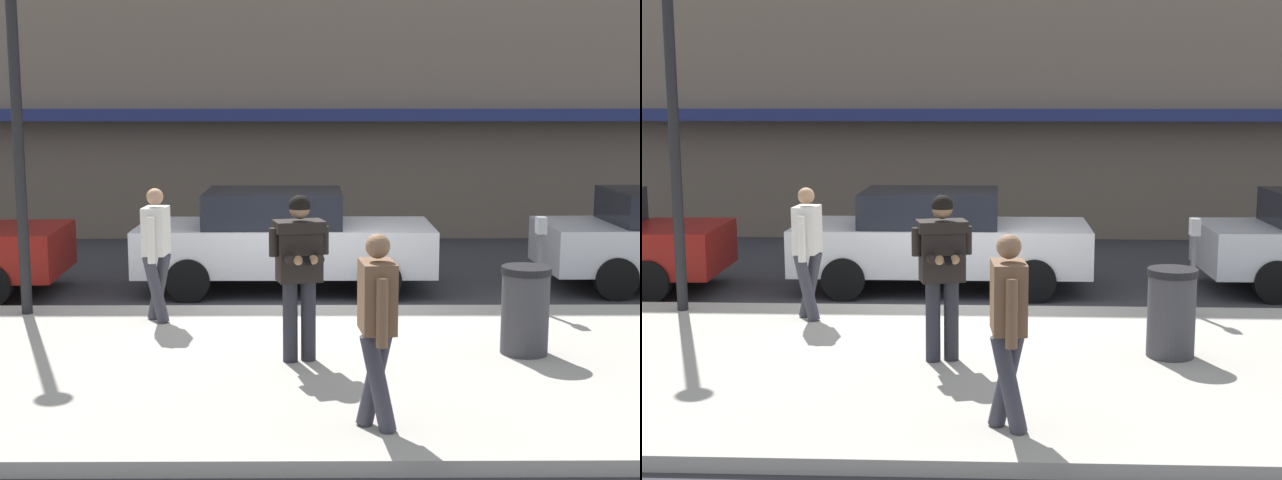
# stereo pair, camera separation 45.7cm
# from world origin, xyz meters

# --- Properties ---
(ground_plane) EXTENTS (80.00, 80.00, 0.00)m
(ground_plane) POSITION_xyz_m (0.00, 0.00, 0.00)
(ground_plane) COLOR #333338
(sidewalk) EXTENTS (32.00, 5.30, 0.14)m
(sidewalk) POSITION_xyz_m (1.00, -2.85, 0.07)
(sidewalk) COLOR #A8A399
(sidewalk) RESTS_ON ground
(curb_paint_line) EXTENTS (28.00, 0.12, 0.01)m
(curb_paint_line) POSITION_xyz_m (1.00, 0.05, 0.00)
(curb_paint_line) COLOR silver
(curb_paint_line) RESTS_ON ground
(parked_sedan_mid) EXTENTS (4.50, 1.93, 1.54)m
(parked_sedan_mid) POSITION_xyz_m (-0.29, 1.48, 0.79)
(parked_sedan_mid) COLOR silver
(parked_sedan_mid) RESTS_ON ground
(man_texting_on_phone) EXTENTS (0.63, 0.64, 1.81)m
(man_texting_on_phone) POSITION_xyz_m (0.03, -2.81, 1.25)
(man_texting_on_phone) COLOR #23232B
(man_texting_on_phone) RESTS_ON sidewalk
(pedestrian_in_light_coat) EXTENTS (0.35, 0.60, 1.70)m
(pedestrian_in_light_coat) POSITION_xyz_m (-1.80, -1.05, 1.11)
(pedestrian_in_light_coat) COLOR #33333D
(pedestrian_in_light_coat) RESTS_ON sidewalk
(pedestrian_dark_coat) EXTENTS (0.36, 0.60, 1.70)m
(pedestrian_dark_coat) POSITION_xyz_m (0.72, -4.80, 1.11)
(pedestrian_dark_coat) COLOR #33333D
(pedestrian_dark_coat) RESTS_ON sidewalk
(street_lamp_post) EXTENTS (0.36, 0.36, 4.88)m
(street_lamp_post) POSITION_xyz_m (-3.59, -0.65, 3.14)
(street_lamp_post) COLOR black
(street_lamp_post) RESTS_ON sidewalk
(parking_meter) EXTENTS (0.12, 0.18, 1.27)m
(parking_meter) POSITION_xyz_m (3.16, -0.60, 0.97)
(parking_meter) COLOR #4C4C51
(parking_meter) RESTS_ON sidewalk
(trash_bin) EXTENTS (0.55, 0.55, 0.98)m
(trash_bin) POSITION_xyz_m (2.52, -2.54, 0.63)
(trash_bin) COLOR #38383D
(trash_bin) RESTS_ON sidewalk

